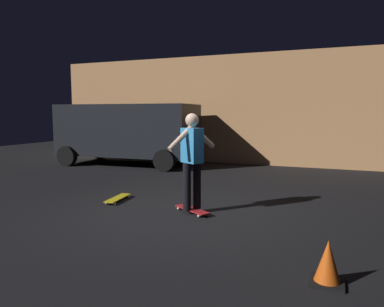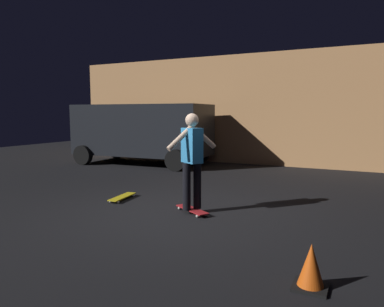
% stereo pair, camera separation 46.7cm
% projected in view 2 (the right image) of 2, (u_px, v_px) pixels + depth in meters
% --- Properties ---
extents(ground_plane, '(28.00, 28.00, 0.00)m').
position_uv_depth(ground_plane, '(177.00, 214.00, 6.24)').
color(ground_plane, black).
extents(low_building, '(12.94, 4.23, 3.73)m').
position_uv_depth(low_building, '(254.00, 110.00, 14.19)').
color(low_building, tan).
rests_on(low_building, ground_plane).
extents(parked_van, '(4.71, 2.43, 2.03)m').
position_uv_depth(parked_van, '(142.00, 130.00, 12.31)').
color(parked_van, black).
rests_on(parked_van, ground_plane).
extents(skateboard_ridden, '(0.77, 0.58, 0.07)m').
position_uv_depth(skateboard_ridden, '(192.00, 210.00, 6.29)').
color(skateboard_ridden, '#AD1E23').
rests_on(skateboard_ridden, ground_plane).
extents(skateboard_spare, '(0.29, 0.80, 0.07)m').
position_uv_depth(skateboard_spare, '(122.00, 197.00, 7.25)').
color(skateboard_spare, gold).
rests_on(skateboard_spare, ground_plane).
extents(skater, '(0.59, 0.89, 1.67)m').
position_uv_depth(skater, '(192.00, 154.00, 6.18)').
color(skater, black).
rests_on(skater, skateboard_ridden).
extents(traffic_cone, '(0.34, 0.34, 0.46)m').
position_uv_depth(traffic_cone, '(311.00, 268.00, 3.56)').
color(traffic_cone, black).
rests_on(traffic_cone, ground_plane).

